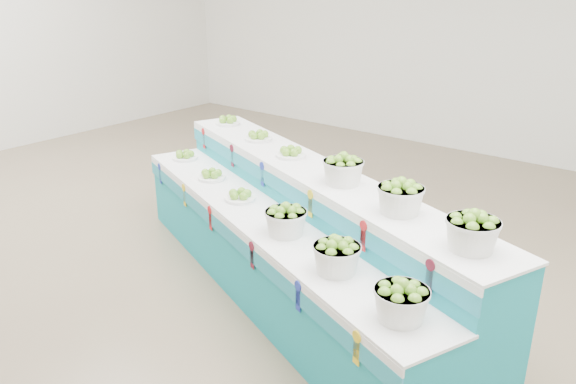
# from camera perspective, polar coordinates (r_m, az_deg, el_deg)

# --- Properties ---
(ground) EXTENTS (10.00, 10.00, 0.00)m
(ground) POSITION_cam_1_polar(r_m,az_deg,el_deg) (5.29, -8.99, -7.30)
(ground) COLOR #71604B
(ground) RESTS_ON ground
(back_wall) EXTENTS (10.00, 0.00, 10.00)m
(back_wall) POSITION_cam_1_polar(r_m,az_deg,el_deg) (8.83, 15.78, 17.10)
(back_wall) COLOR silver
(back_wall) RESTS_ON ground
(display_stand) EXTENTS (4.07, 2.40, 1.02)m
(display_stand) POSITION_cam_1_polar(r_m,az_deg,el_deg) (4.65, 0.00, -4.14)
(display_stand) COLOR teal
(display_stand) RESTS_ON ground
(plate_lower_left) EXTENTS (0.33, 0.33, 0.10)m
(plate_lower_left) POSITION_cam_1_polar(r_m,az_deg,el_deg) (5.89, -10.32, 3.71)
(plate_lower_left) COLOR white
(plate_lower_left) RESTS_ON display_stand
(plate_lower_mid) EXTENTS (0.33, 0.33, 0.10)m
(plate_lower_mid) POSITION_cam_1_polar(r_m,az_deg,el_deg) (5.27, -7.68, 1.80)
(plate_lower_mid) COLOR white
(plate_lower_mid) RESTS_ON display_stand
(plate_lower_right) EXTENTS (0.33, 0.33, 0.10)m
(plate_lower_right) POSITION_cam_1_polar(r_m,az_deg,el_deg) (4.75, -4.84, -0.26)
(plate_lower_right) COLOR white
(plate_lower_right) RESTS_ON display_stand
(basket_lower_left) EXTENTS (0.40, 0.40, 0.22)m
(basket_lower_left) POSITION_cam_1_polar(r_m,az_deg,el_deg) (4.10, -0.22, -2.81)
(basket_lower_left) COLOR silver
(basket_lower_left) RESTS_ON display_stand
(basket_lower_mid) EXTENTS (0.40, 0.40, 0.22)m
(basket_lower_mid) POSITION_cam_1_polar(r_m,az_deg,el_deg) (3.61, 4.90, -6.36)
(basket_lower_mid) COLOR silver
(basket_lower_mid) RESTS_ON display_stand
(basket_lower_right) EXTENTS (0.40, 0.40, 0.22)m
(basket_lower_right) POSITION_cam_1_polar(r_m,az_deg,el_deg) (3.20, 11.27, -10.63)
(basket_lower_right) COLOR silver
(basket_lower_right) RESTS_ON display_stand
(plate_upper_left) EXTENTS (0.33, 0.33, 0.10)m
(plate_upper_left) POSITION_cam_1_polar(r_m,az_deg,el_deg) (5.99, -6.07, 7.19)
(plate_upper_left) COLOR white
(plate_upper_left) RESTS_ON display_stand
(plate_upper_mid) EXTENTS (0.33, 0.33, 0.10)m
(plate_upper_mid) POSITION_cam_1_polar(r_m,az_deg,el_deg) (5.38, -3.00, 5.70)
(plate_upper_mid) COLOR white
(plate_upper_mid) RESTS_ON display_stand
(plate_upper_right) EXTENTS (0.33, 0.33, 0.10)m
(plate_upper_right) POSITION_cam_1_polar(r_m,az_deg,el_deg) (4.87, 0.28, 4.08)
(plate_upper_right) COLOR white
(plate_upper_right) RESTS_ON display_stand
(basket_upper_left) EXTENTS (0.40, 0.40, 0.22)m
(basket_upper_left) POSITION_cam_1_polar(r_m,az_deg,el_deg) (4.24, 5.54, 2.27)
(basket_upper_left) COLOR silver
(basket_upper_left) RESTS_ON display_stand
(basket_upper_mid) EXTENTS (0.40, 0.40, 0.22)m
(basket_upper_mid) POSITION_cam_1_polar(r_m,az_deg,el_deg) (3.77, 11.19, -0.48)
(basket_upper_mid) COLOR silver
(basket_upper_mid) RESTS_ON display_stand
(basket_upper_right) EXTENTS (0.40, 0.40, 0.22)m
(basket_upper_right) POSITION_cam_1_polar(r_m,az_deg,el_deg) (3.37, 17.97, -3.76)
(basket_upper_right) COLOR silver
(basket_upper_right) RESTS_ON display_stand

